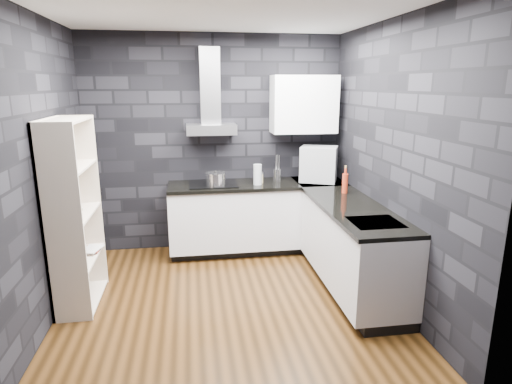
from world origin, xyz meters
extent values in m
plane|color=#442810|center=(0.00, 0.00, 0.00)|extent=(3.20, 3.20, 0.00)
plane|color=white|center=(0.00, 0.00, 2.70)|extent=(3.20, 3.20, 0.00)
cube|color=black|center=(0.00, 1.62, 1.35)|extent=(3.20, 0.05, 2.70)
cube|color=black|center=(0.00, -1.62, 1.35)|extent=(3.20, 0.05, 2.70)
cube|color=black|center=(-1.62, 0.00, 1.35)|extent=(0.05, 3.20, 2.70)
cube|color=black|center=(1.62, 0.00, 1.35)|extent=(0.05, 3.20, 2.70)
cube|color=black|center=(0.50, 1.34, 0.05)|extent=(2.18, 0.50, 0.10)
cube|color=black|center=(1.34, 0.10, 0.05)|extent=(0.50, 1.78, 0.10)
cube|color=white|center=(0.50, 1.30, 0.48)|extent=(2.20, 0.60, 0.76)
cube|color=white|center=(1.30, 0.10, 0.48)|extent=(0.60, 1.80, 0.76)
cube|color=black|center=(0.50, 1.29, 0.88)|extent=(2.20, 0.62, 0.04)
cube|color=black|center=(1.29, 0.10, 0.88)|extent=(0.62, 1.80, 0.04)
cube|color=black|center=(1.30, 1.30, 0.88)|extent=(0.62, 0.62, 0.04)
cube|color=#A8A7AC|center=(-0.05, 1.43, 1.56)|extent=(0.60, 0.34, 0.12)
cube|color=#A8A7AC|center=(-0.05, 1.50, 2.07)|extent=(0.24, 0.20, 0.90)
cube|color=white|center=(1.10, 1.43, 1.85)|extent=(0.80, 0.35, 0.70)
cube|color=black|center=(-0.05, 1.30, 0.91)|extent=(0.58, 0.50, 0.01)
cube|color=#A8A7AC|center=(1.30, -0.40, 0.89)|extent=(0.44, 0.40, 0.01)
cylinder|color=silver|center=(-0.02, 1.21, 0.98)|extent=(0.31, 0.31, 0.14)
cylinder|color=#B6BDC3|center=(0.49, 1.21, 1.02)|extent=(0.13, 0.13, 0.25)
cylinder|color=#C5B782|center=(0.52, 1.30, 0.96)|extent=(0.11, 0.11, 0.11)
cylinder|color=silver|center=(0.78, 1.44, 0.97)|extent=(0.11, 0.11, 0.14)
cube|color=#9C9FA4|center=(1.27, 1.25, 1.12)|extent=(0.53, 0.48, 0.44)
cylinder|color=#A72F17|center=(1.39, 0.65, 1.01)|extent=(0.08, 0.08, 0.22)
cube|color=beige|center=(-1.42, 0.25, 0.90)|extent=(0.47, 0.85, 1.80)
imported|color=white|center=(-1.42, 0.18, 0.94)|extent=(0.27, 0.27, 0.05)
imported|color=maroon|center=(-1.41, 0.43, 0.57)|extent=(0.16, 0.03, 0.22)
imported|color=#B2B2B2|center=(-1.41, 0.42, 0.59)|extent=(0.17, 0.07, 0.23)
camera|label=1|loc=(-0.31, -3.83, 2.10)|focal=30.00mm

